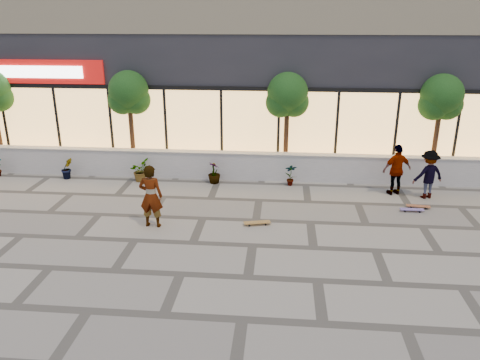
# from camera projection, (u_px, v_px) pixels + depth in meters

# --- Properties ---
(ground) EXTENTS (80.00, 80.00, 0.00)m
(ground) POSITION_uv_depth(u_px,v_px,m) (180.00, 274.00, 11.22)
(ground) COLOR gray
(ground) RESTS_ON ground
(planter_wall) EXTENTS (22.00, 0.42, 1.04)m
(planter_wall) POSITION_uv_depth(u_px,v_px,m) (219.00, 165.00, 17.61)
(planter_wall) COLOR silver
(planter_wall) RESTS_ON ground
(retail_building) EXTENTS (24.00, 9.17, 8.50)m
(retail_building) POSITION_uv_depth(u_px,v_px,m) (233.00, 52.00, 21.52)
(retail_building) COLOR #242429
(retail_building) RESTS_ON ground
(shrub_b) EXTENTS (0.57, 0.57, 0.81)m
(shrub_b) POSITION_uv_depth(u_px,v_px,m) (67.00, 168.00, 17.62)
(shrub_b) COLOR #173E13
(shrub_b) RESTS_ON ground
(shrub_c) EXTENTS (0.68, 0.77, 0.81)m
(shrub_c) POSITION_uv_depth(u_px,v_px,m) (140.00, 170.00, 17.38)
(shrub_c) COLOR #173E13
(shrub_c) RESTS_ON ground
(shrub_d) EXTENTS (0.64, 0.64, 0.81)m
(shrub_d) POSITION_uv_depth(u_px,v_px,m) (214.00, 173.00, 17.15)
(shrub_d) COLOR #173E13
(shrub_d) RESTS_ON ground
(shrub_e) EXTENTS (0.46, 0.35, 0.81)m
(shrub_e) POSITION_uv_depth(u_px,v_px,m) (291.00, 175.00, 16.91)
(shrub_e) COLOR #173E13
(shrub_e) RESTS_ON ground
(tree_midwest) EXTENTS (1.60, 1.50, 3.92)m
(tree_midwest) POSITION_uv_depth(u_px,v_px,m) (129.00, 95.00, 17.75)
(tree_midwest) COLOR #402616
(tree_midwest) RESTS_ON ground
(tree_mideast) EXTENTS (1.60, 1.50, 3.92)m
(tree_mideast) POSITION_uv_depth(u_px,v_px,m) (287.00, 98.00, 17.23)
(tree_mideast) COLOR #402616
(tree_mideast) RESTS_ON ground
(tree_east) EXTENTS (1.60, 1.50, 3.92)m
(tree_east) POSITION_uv_depth(u_px,v_px,m) (441.00, 100.00, 16.76)
(tree_east) COLOR #402616
(tree_east) RESTS_ON ground
(skater_center) EXTENTS (0.70, 0.48, 1.88)m
(skater_center) POSITION_uv_depth(u_px,v_px,m) (151.00, 196.00, 13.46)
(skater_center) COLOR silver
(skater_center) RESTS_ON ground
(skater_right_near) EXTENTS (1.12, 0.75, 1.77)m
(skater_right_near) POSITION_uv_depth(u_px,v_px,m) (397.00, 170.00, 15.92)
(skater_right_near) COLOR white
(skater_right_near) RESTS_ON ground
(skater_right_far) EXTENTS (1.21, 0.92, 1.66)m
(skater_right_far) POSITION_uv_depth(u_px,v_px,m) (428.00, 174.00, 15.64)
(skater_right_far) COLOR maroon
(skater_right_far) RESTS_ON ground
(skateboard_center) EXTENTS (0.82, 0.39, 0.10)m
(skateboard_center) POSITION_uv_depth(u_px,v_px,m) (257.00, 223.00, 13.80)
(skateboard_center) COLOR brown
(skateboard_center) RESTS_ON ground
(skateboard_right_near) EXTENTS (0.75, 0.27, 0.09)m
(skateboard_right_near) POSITION_uv_depth(u_px,v_px,m) (418.00, 206.00, 15.00)
(skateboard_right_near) COLOR brown
(skateboard_right_near) RESTS_ON ground
(skateboard_right_far) EXTENTS (0.73, 0.19, 0.09)m
(skateboard_right_far) POSITION_uv_depth(u_px,v_px,m) (412.00, 210.00, 14.74)
(skateboard_right_far) COLOR #67569F
(skateboard_right_far) RESTS_ON ground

